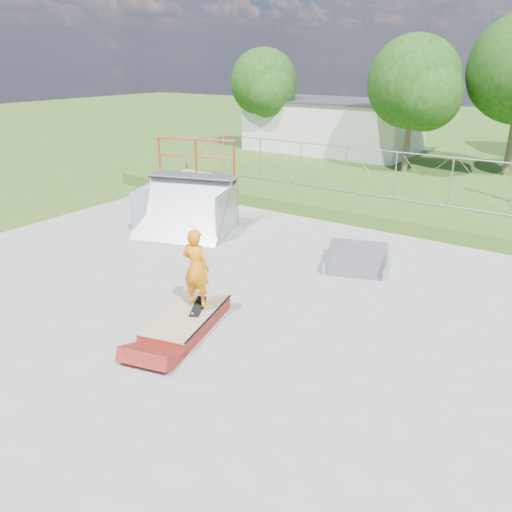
{
  "coord_description": "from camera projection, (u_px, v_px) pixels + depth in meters",
  "views": [
    {
      "loc": [
        5.87,
        -7.62,
        5.44
      ],
      "look_at": [
        -0.22,
        1.51,
        1.1
      ],
      "focal_mm": 35.0,
      "sensor_mm": 36.0,
      "label": 1
    }
  ],
  "objects": [
    {
      "name": "quarter_pipe",
      "position": [
        183.0,
        190.0,
        16.22
      ],
      "size": [
        3.58,
        3.29,
        2.95
      ],
      "primitive_type": null,
      "rotation": [
        0.0,
        0.0,
        0.31
      ],
      "color": "#A0A3A8",
      "rests_on": "concrete_pad"
    },
    {
      "name": "skateboard",
      "position": [
        198.0,
        307.0,
        10.92
      ],
      "size": [
        0.54,
        0.81,
        0.13
      ],
      "primitive_type": "cube",
      "rotation": [
        0.14,
        0.0,
        0.44
      ],
      "color": "black",
      "rests_on": "grind_box"
    },
    {
      "name": "concrete_stairs",
      "position": [
        190.0,
        182.0,
        21.89
      ],
      "size": [
        1.5,
        1.6,
        0.8
      ],
      "primitive_type": null,
      "color": "gray",
      "rests_on": "ground"
    },
    {
      "name": "grind_box",
      "position": [
        187.0,
        320.0,
        10.8
      ],
      "size": [
        1.59,
        2.46,
        0.34
      ],
      "rotation": [
        0.0,
        0.0,
        0.23
      ],
      "color": "maroon",
      "rests_on": "concrete_pad"
    },
    {
      "name": "grass_berm",
      "position": [
        383.0,
        212.0,
        18.18
      ],
      "size": [
        24.0,
        3.0,
        0.5
      ],
      "primitive_type": "cube",
      "color": "#315919",
      "rests_on": "ground"
    },
    {
      "name": "flat_bank_ramp",
      "position": [
        356.0,
        260.0,
        13.83
      ],
      "size": [
        2.1,
        2.17,
        0.5
      ],
      "primitive_type": null,
      "rotation": [
        0.0,
        0.0,
        0.31
      ],
      "color": "#A0A3A8",
      "rests_on": "concrete_pad"
    },
    {
      "name": "chain_link_fence",
      "position": [
        395.0,
        176.0,
        18.53
      ],
      "size": [
        20.0,
        0.06,
        1.8
      ],
      "primitive_type": null,
      "color": "#94979C",
      "rests_on": "grass_berm"
    },
    {
      "name": "tree_left_near",
      "position": [
        417.0,
        86.0,
        24.06
      ],
      "size": [
        4.76,
        4.48,
        6.65
      ],
      "color": "brown",
      "rests_on": "ground"
    },
    {
      "name": "utility_building_flat",
      "position": [
        334.0,
        126.0,
        31.52
      ],
      "size": [
        10.0,
        6.0,
        3.0
      ],
      "primitive_type": "cube",
      "color": "silver",
      "rests_on": "ground"
    },
    {
      "name": "skater",
      "position": [
        196.0,
        271.0,
        10.61
      ],
      "size": [
        0.68,
        0.5,
        1.73
      ],
      "primitive_type": "imported",
      "rotation": [
        0.0,
        0.0,
        3.28
      ],
      "color": "orange",
      "rests_on": "grind_box"
    },
    {
      "name": "concrete_pad",
      "position": [
        226.0,
        325.0,
        10.91
      ],
      "size": [
        20.0,
        16.0,
        0.04
      ],
      "primitive_type": "cube",
      "color": "gray",
      "rests_on": "ground"
    },
    {
      "name": "tree_left_far",
      "position": [
        265.0,
        85.0,
        30.9
      ],
      "size": [
        4.42,
        4.16,
        6.18
      ],
      "color": "brown",
      "rests_on": "ground"
    },
    {
      "name": "ground",
      "position": [
        226.0,
        326.0,
        10.92
      ],
      "size": [
        120.0,
        120.0,
        0.0
      ],
      "primitive_type": "plane",
      "color": "#315919",
      "rests_on": "ground"
    }
  ]
}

